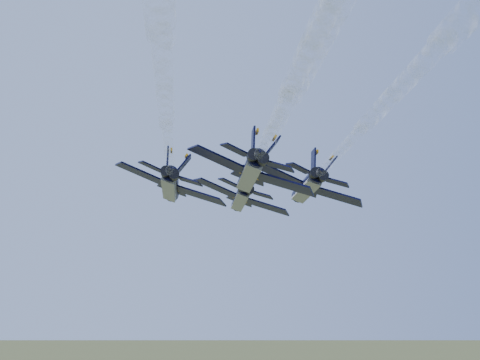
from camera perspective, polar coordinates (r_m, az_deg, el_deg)
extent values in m
cylinder|color=black|center=(106.20, 0.11, -1.36)|extent=(4.89, 14.97, 2.44)
cone|color=black|center=(114.96, -0.21, -1.83)|extent=(2.89, 3.27, 2.44)
ellipsoid|color=black|center=(110.03, 0.08, -1.27)|extent=(1.77, 2.86, 1.24)
cube|color=gray|center=(106.11, -0.03, -1.72)|extent=(3.94, 13.36, 1.06)
cube|color=black|center=(105.26, -1.80, -0.62)|extent=(6.57, 4.41, 2.46)
cube|color=orange|center=(107.15, -1.82, -0.69)|extent=(5.95, 1.25, 2.43)
cube|color=black|center=(105.48, 2.04, -2.09)|extent=(7.08, 6.00, 2.46)
cube|color=orange|center=(107.37, 1.96, -2.13)|extent=(5.45, 3.11, 2.43)
cube|color=black|center=(99.16, -0.86, -0.44)|extent=(3.08, 2.33, 1.16)
cube|color=black|center=(99.31, 1.66, -1.40)|extent=(3.29, 2.97, 1.16)
cube|color=black|center=(100.18, 0.17, 0.05)|extent=(0.72, 2.47, 2.90)
cube|color=black|center=(100.23, 1.18, -0.34)|extent=(2.33, 2.74, 2.38)
cylinder|color=black|center=(98.41, 0.14, -0.82)|extent=(1.78, 1.58, 1.58)
cylinder|color=black|center=(98.44, 0.68, -1.03)|extent=(1.78, 1.58, 1.58)
cylinder|color=black|center=(92.18, -5.37, -0.38)|extent=(4.89, 14.97, 2.44)
cone|color=black|center=(100.95, -5.25, -1.00)|extent=(2.89, 3.27, 2.44)
ellipsoid|color=black|center=(96.01, -5.19, -0.32)|extent=(1.77, 2.86, 1.24)
cube|color=gray|center=(92.11, -5.54, -0.80)|extent=(3.94, 13.36, 1.06)
cube|color=black|center=(91.62, -7.62, 0.47)|extent=(6.57, 4.41, 2.46)
cube|color=orange|center=(93.50, -7.52, 0.38)|extent=(5.95, 1.25, 2.43)
cube|color=black|center=(91.11, -3.19, -1.23)|extent=(7.08, 6.00, 2.46)
cube|color=orange|center=(93.00, -3.18, -1.29)|extent=(5.45, 3.11, 2.43)
cube|color=black|center=(85.39, -6.95, 0.77)|extent=(3.08, 2.33, 1.16)
cube|color=black|center=(85.05, -4.01, -0.35)|extent=(3.29, 2.97, 1.16)
cube|color=black|center=(86.23, -5.68, 1.32)|extent=(0.72, 2.47, 2.90)
cube|color=black|center=(86.09, -4.51, 0.88)|extent=(2.33, 2.74, 2.38)
cylinder|color=black|center=(84.44, -5.84, 0.33)|extent=(1.78, 1.58, 1.58)
cylinder|color=black|center=(84.37, -5.21, 0.09)|extent=(1.78, 1.58, 1.58)
cylinder|color=black|center=(93.37, 5.27, -0.47)|extent=(4.89, 14.97, 2.44)
cone|color=black|center=(102.04, 4.47, -1.08)|extent=(2.89, 3.27, 2.44)
ellipsoid|color=black|center=(97.19, 5.03, -0.41)|extent=(1.77, 2.86, 1.24)
cube|color=gray|center=(93.25, 5.12, -0.88)|extent=(3.94, 13.36, 1.06)
cube|color=black|center=(92.15, 3.15, 0.37)|extent=(6.57, 4.41, 2.46)
cube|color=orange|center=(94.03, 3.03, 0.28)|extent=(5.95, 1.25, 2.43)
cube|color=black|center=(92.97, 7.50, -1.30)|extent=(7.08, 6.00, 2.46)
cube|color=orange|center=(94.83, 7.30, -1.36)|extent=(5.45, 3.11, 2.43)
cube|color=black|center=(86.24, 4.57, 0.66)|extent=(3.08, 2.33, 1.16)
cube|color=black|center=(86.78, 7.45, -0.45)|extent=(3.29, 2.97, 1.16)
cube|color=black|center=(87.43, 5.69, 1.20)|extent=(0.72, 2.47, 2.90)
cube|color=black|center=(87.65, 6.84, 0.76)|extent=(2.33, 2.74, 2.38)
cylinder|color=black|center=(85.64, 5.77, 0.22)|extent=(1.78, 1.58, 1.58)
cylinder|color=black|center=(85.76, 6.39, -0.02)|extent=(1.78, 1.58, 1.58)
cylinder|color=black|center=(80.52, 0.84, 0.63)|extent=(4.89, 14.97, 2.44)
cone|color=black|center=(89.24, 0.37, -0.18)|extent=(2.89, 3.27, 2.44)
ellipsoid|color=black|center=(84.35, 0.77, 0.65)|extent=(1.77, 2.86, 1.24)
cube|color=gray|center=(80.40, 0.66, 0.15)|extent=(3.94, 13.36, 1.06)
cube|color=black|center=(79.60, -1.68, 1.62)|extent=(6.57, 4.41, 2.46)
cube|color=orange|center=(81.49, -1.70, 1.48)|extent=(5.95, 1.25, 2.43)
cube|color=black|center=(79.82, 3.41, -0.33)|extent=(7.08, 6.00, 2.46)
cube|color=orange|center=(81.70, 3.27, -0.42)|extent=(5.45, 3.11, 2.43)
cube|color=black|center=(73.53, -0.40, 2.06)|extent=(3.08, 2.33, 1.16)
cube|color=black|center=(73.68, 3.00, 0.75)|extent=(3.29, 2.97, 1.16)
cube|color=black|center=(74.60, 0.99, 2.67)|extent=(0.72, 2.47, 2.90)
cube|color=black|center=(74.66, 2.35, 2.15)|extent=(2.33, 2.74, 2.38)
cylinder|color=black|center=(72.77, 0.96, 1.56)|extent=(1.78, 1.58, 1.58)
cylinder|color=black|center=(72.80, 1.70, 1.28)|extent=(1.78, 1.58, 1.58)
cylinder|color=white|center=(88.10, 0.96, -0.08)|extent=(4.94, 21.73, 1.29)
cylinder|color=white|center=(67.84, 2.45, 2.17)|extent=(5.42, 21.81, 1.78)
cylinder|color=white|center=(47.86, 5.23, 6.31)|extent=(5.99, 21.90, 2.35)
cylinder|color=white|center=(74.08, -5.70, 1.38)|extent=(4.94, 21.73, 1.29)
cylinder|color=white|center=(53.85, -6.34, 4.76)|extent=(5.42, 21.81, 1.78)
cylinder|color=white|center=(34.05, -7.77, 12.15)|extent=(5.99, 21.90, 2.35)
cylinder|color=white|center=(75.56, 7.49, 1.23)|extent=(4.94, 21.73, 1.29)
cylinder|color=white|center=(55.86, 11.68, 4.43)|extent=(5.42, 21.81, 1.78)
cylinder|color=white|center=(62.56, 2.25, 3.00)|extent=(4.94, 21.73, 1.29)
cylinder|color=white|center=(42.67, 5.28, 8.03)|extent=(5.42, 21.81, 1.78)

